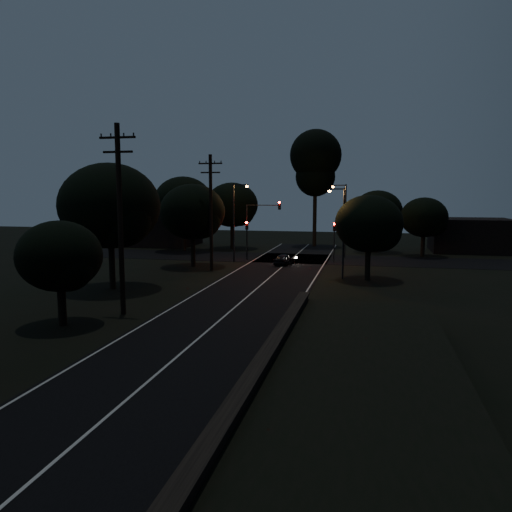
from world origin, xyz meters
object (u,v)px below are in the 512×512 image
at_px(utility_pole_far, 211,211).
at_px(streetlight_c, 342,227).
at_px(utility_pole_mid, 120,217).
at_px(signal_mast, 262,219).
at_px(streetlight_a, 235,217).
at_px(streetlight_b, 344,215).
at_px(car, 285,259).
at_px(signal_left, 247,233).
at_px(tall_pine, 315,162).
at_px(signal_right, 334,235).

xyz_separation_m(utility_pole_far, streetlight_c, (11.83, -2.00, -1.13)).
xyz_separation_m(utility_pole_mid, utility_pole_far, (0.00, 17.00, -0.25)).
xyz_separation_m(signal_mast, streetlight_a, (-2.39, -1.99, 0.30)).
relative_size(streetlight_a, streetlight_b, 1.00).
relative_size(utility_pole_far, car, 3.20).
distance_m(signal_left, car, 5.91).
bearing_deg(signal_mast, streetlight_b, 25.99).
distance_m(tall_pine, signal_right, 17.48).
relative_size(utility_pole_far, signal_mast, 1.68).
distance_m(tall_pine, car, 20.84).
bearing_deg(car, streetlight_a, 2.94).
bearing_deg(car, tall_pine, -79.82).
distance_m(tall_pine, streetlight_a, 19.23).
distance_m(utility_pole_mid, signal_right, 27.30).
distance_m(tall_pine, streetlight_c, 26.33).
height_order(signal_right, streetlight_a, streetlight_a).
bearing_deg(tall_pine, streetlight_c, -79.07).
relative_size(tall_pine, signal_right, 3.73).
bearing_deg(streetlight_a, car, -10.51).
height_order(signal_left, signal_mast, signal_mast).
bearing_deg(signal_right, utility_pole_far, -143.00).
bearing_deg(signal_left, signal_right, 0.00).
bearing_deg(streetlight_c, utility_pole_mid, -128.26).
bearing_deg(utility_pole_far, utility_pole_mid, -90.00).
bearing_deg(streetlight_a, utility_pole_mid, -91.73).
relative_size(utility_pole_mid, streetlight_a, 1.38).
relative_size(utility_pole_far, streetlight_b, 1.31).
height_order(utility_pole_mid, signal_mast, utility_pole_mid).
bearing_deg(signal_right, streetlight_c, -82.98).
xyz_separation_m(utility_pole_far, streetlight_a, (0.69, 6.00, -0.85)).
height_order(utility_pole_far, streetlight_a, utility_pole_far).
distance_m(signal_mast, streetlight_b, 9.15).
distance_m(signal_left, streetlight_a, 2.77).
distance_m(signal_mast, car, 5.61).
height_order(signal_right, signal_mast, signal_mast).
distance_m(utility_pole_far, streetlight_c, 12.05).
relative_size(utility_pole_mid, tall_pine, 0.72).
height_order(signal_mast, car, signal_mast).
height_order(tall_pine, signal_right, tall_pine).
xyz_separation_m(utility_pole_mid, signal_right, (10.60, 24.99, -2.90)).
bearing_deg(streetlight_c, signal_right, 97.02).
distance_m(streetlight_a, car, 6.74).
xyz_separation_m(utility_pole_mid, streetlight_c, (11.83, 15.00, -1.39)).
xyz_separation_m(streetlight_c, car, (-5.86, 7.02, -3.79)).
height_order(signal_right, streetlight_c, streetlight_c).
bearing_deg(streetlight_b, utility_pole_mid, -111.30).
relative_size(streetlight_b, streetlight_c, 1.07).
bearing_deg(streetlight_a, utility_pole_far, -96.59).
height_order(tall_pine, streetlight_b, tall_pine).
relative_size(signal_left, streetlight_b, 0.51).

